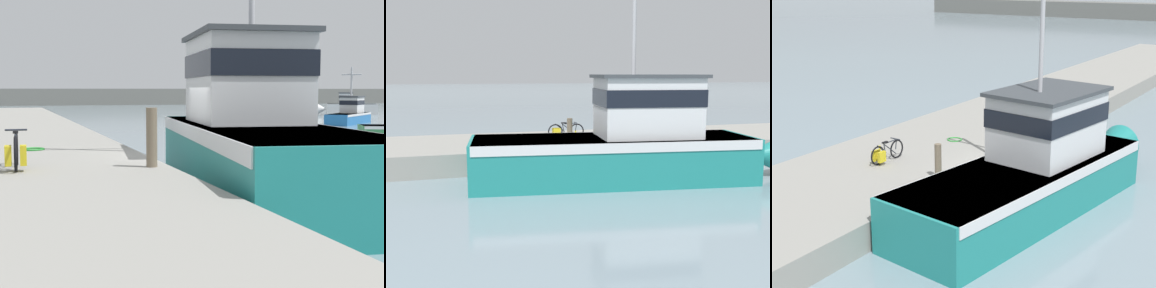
# 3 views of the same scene
# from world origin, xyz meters

# --- Properties ---
(ground_plane) EXTENTS (320.00, 320.00, 0.00)m
(ground_plane) POSITION_xyz_m (0.00, 0.00, 0.00)
(ground_plane) COLOR gray
(dock_pier) EXTENTS (6.14, 80.00, 0.89)m
(dock_pier) POSITION_xyz_m (-4.18, 0.00, 0.44)
(dock_pier) COLOR gray
(dock_pier) RESTS_ON ground_plane
(fishing_boat_main) EXTENTS (4.43, 11.99, 10.07)m
(fishing_boat_main) POSITION_xyz_m (1.31, -0.66, 1.44)
(fishing_boat_main) COLOR teal
(fishing_boat_main) RESTS_ON ground_plane
(bicycle_touring) EXTENTS (0.46, 1.70, 0.76)m
(bicycle_touring) POSITION_xyz_m (-4.13, -1.65, 1.23)
(bicycle_touring) COLOR black
(bicycle_touring) RESTS_ON dock_pier
(mooring_post) EXTENTS (0.22, 0.22, 1.20)m
(mooring_post) POSITION_xyz_m (-1.51, -2.08, 1.48)
(mooring_post) COLOR #756651
(mooring_post) RESTS_ON dock_pier
(hose_coil) EXTENTS (0.61, 0.61, 0.04)m
(hose_coil) POSITION_xyz_m (-3.65, 2.15, 0.91)
(hose_coil) COLOR green
(hose_coil) RESTS_ON dock_pier
(water_bottle_by_bike) EXTENTS (0.08, 0.08, 0.24)m
(water_bottle_by_bike) POSITION_xyz_m (-5.15, -0.74, 1.00)
(water_bottle_by_bike) COLOR yellow
(water_bottle_by_bike) RESTS_ON dock_pier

